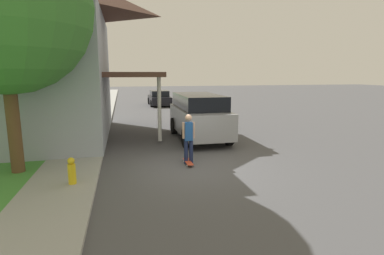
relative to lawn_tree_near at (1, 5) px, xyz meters
name	(u,v)px	position (x,y,z in m)	size (l,w,h in m)	color
ground_plane	(188,167)	(5.01, -0.47, -4.72)	(120.00, 120.00, 0.00)	#49494C
sidewalk	(89,134)	(1.41, 5.53, -4.67)	(1.80, 80.00, 0.10)	#9E9E99
lawn_tree_near	(1,5)	(0.00, 0.00, 0.00)	(4.80, 4.80, 7.05)	brown
suv_parked	(199,115)	(6.37, 3.52, -3.65)	(2.04, 4.68, 2.00)	gray
car_down_street	(159,98)	(6.36, 18.28, -4.07)	(1.90, 4.27, 1.37)	black
skateboarder	(189,137)	(5.11, -0.07, -3.82)	(0.41, 0.22, 1.63)	#192347
skateboard	(188,162)	(5.07, -0.17, -4.63)	(0.21, 0.83, 0.10)	#B73D23
fire_hydrant	(72,171)	(1.71, -1.45, -4.28)	(0.20, 0.20, 0.70)	gold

